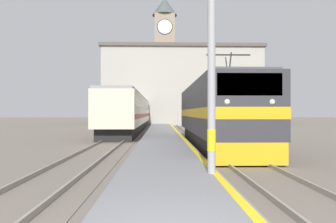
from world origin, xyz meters
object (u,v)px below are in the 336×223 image
object	(u,v)px
catenary_mast	(214,15)
clock_tower	(165,56)
locomotive_train	(215,114)
passenger_train	(132,112)

from	to	relation	value
catenary_mast	clock_tower	world-z (taller)	clock_tower
catenary_mast	clock_tower	size ratio (longest dim) A/B	0.34
locomotive_train	clock_tower	world-z (taller)	clock_tower
locomotive_train	passenger_train	distance (m)	18.74
locomotive_train	passenger_train	size ratio (longest dim) A/B	0.47
passenger_train	clock_tower	size ratio (longest dim) A/B	1.24
catenary_mast	clock_tower	xyz separation A→B (m)	(-0.53, 56.76, 8.74)
catenary_mast	passenger_train	bearing A→B (deg)	99.42
catenary_mast	clock_tower	bearing A→B (deg)	90.53
clock_tower	catenary_mast	bearing A→B (deg)	-89.47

